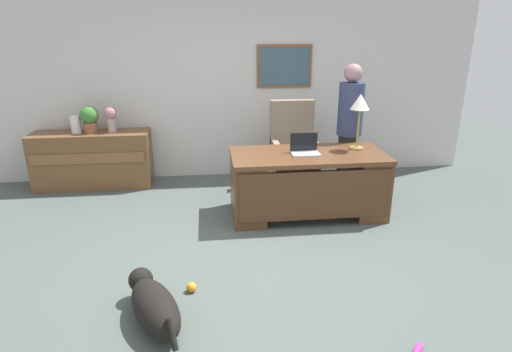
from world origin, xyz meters
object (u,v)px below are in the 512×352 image
object	(u,v)px
dog_lying	(154,305)
desk_lamp	(360,105)
laptop	(305,148)
credenza	(93,160)
person_standing	(349,130)
desk	(308,182)
vase_with_flowers	(111,117)
dog_toy_ball	(191,287)
vase_empty	(76,125)
dog_toy_bone	(418,350)
potted_plant	(90,118)
armchair	(293,151)

from	to	relation	value
dog_lying	desk_lamp	size ratio (longest dim) A/B	1.29
dog_lying	laptop	bearing A→B (deg)	49.92
credenza	person_standing	xyz separation A→B (m)	(3.41, -0.69, 0.50)
desk	credenza	world-z (taller)	credenza
desk_lamp	vase_with_flowers	xyz separation A→B (m)	(-3.05, 1.14, -0.30)
dog_toy_ball	dog_lying	bearing A→B (deg)	-126.39
person_standing	dog_toy_ball	bearing A→B (deg)	-134.39
desk	laptop	world-z (taller)	laptop
person_standing	desk_lamp	distance (m)	0.60
dog_lying	vase_empty	bearing A→B (deg)	112.82
vase_empty	dog_toy_bone	bearing A→B (deg)	-49.10
potted_plant	dog_toy_bone	world-z (taller)	potted_plant
dog_toy_ball	dog_toy_bone	world-z (taller)	dog_toy_ball
desk	credenza	xyz separation A→B (m)	(-2.75, 1.28, -0.02)
laptop	dog_lying	bearing A→B (deg)	-130.08
potted_plant	dog_toy_ball	xyz separation A→B (m)	(1.38, -2.73, -0.93)
desk	armchair	world-z (taller)	armchair
person_standing	dog_toy_bone	size ratio (longest dim) A/B	9.65
vase_empty	dog_toy_ball	world-z (taller)	vase_empty
desk	dog_toy_ball	bearing A→B (deg)	-132.68
laptop	desk_lamp	bearing A→B (deg)	8.58
vase_empty	vase_with_flowers	bearing A→B (deg)	0.00
credenza	armchair	world-z (taller)	armchair
armchair	vase_with_flowers	size ratio (longest dim) A/B	3.44
armchair	person_standing	world-z (taller)	person_standing
armchair	person_standing	distance (m)	0.82
desk	dog_toy_ball	size ratio (longest dim) A/B	20.74
desk	vase_with_flowers	xyz separation A→B (m)	(-2.44, 1.29, 0.57)
dog_lying	vase_empty	distance (m)	3.44
armchair	person_standing	bearing A→B (deg)	-28.29
vase_empty	potted_plant	bearing A→B (deg)	0.00
desk	dog_lying	world-z (taller)	desk
vase_with_flowers	vase_empty	bearing A→B (deg)	180.00
desk_lamp	dog_toy_ball	bearing A→B (deg)	-140.79
desk_lamp	potted_plant	bearing A→B (deg)	161.07
person_standing	desk_lamp	bearing A→B (deg)	-96.02
person_standing	laptop	world-z (taller)	person_standing
dog_lying	desk_lamp	xyz separation A→B (m)	(2.22, 1.96, 1.12)
vase_with_flowers	person_standing	bearing A→B (deg)	-12.60
person_standing	desk_lamp	world-z (taller)	person_standing
armchair	dog_lying	bearing A→B (deg)	-120.41
credenza	vase_empty	distance (m)	0.53
person_standing	laptop	distance (m)	0.90
desk	armchair	size ratio (longest dim) A/B	1.50
person_standing	dog_lying	world-z (taller)	person_standing
desk_lamp	vase_empty	world-z (taller)	desk_lamp
desk_lamp	dog_toy_bone	world-z (taller)	desk_lamp
armchair	laptop	world-z (taller)	armchair
vase_empty	person_standing	bearing A→B (deg)	-10.99
dog_lying	vase_with_flowers	size ratio (longest dim) A/B	2.44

